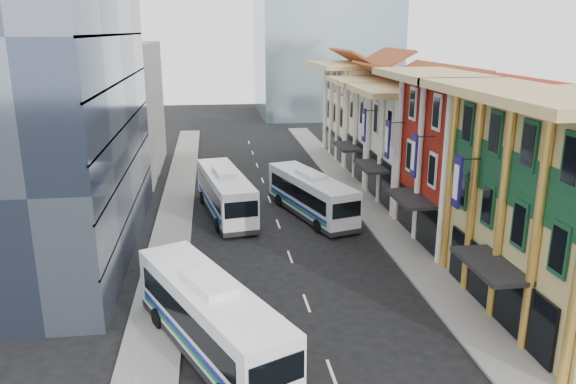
{
  "coord_description": "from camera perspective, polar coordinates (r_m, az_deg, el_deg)",
  "views": [
    {
      "loc": [
        -5.07,
        -21.14,
        15.3
      ],
      "look_at": [
        0.2,
        17.5,
        4.01
      ],
      "focal_mm": 35.0,
      "sensor_mm": 36.0,
      "label": 1
    }
  ],
  "objects": [
    {
      "name": "sidewalk_right",
      "position": [
        47.72,
        9.19,
        -2.67
      ],
      "size": [
        3.0,
        90.0,
        0.15
      ],
      "primitive_type": "cube",
      "color": "slate",
      "rests_on": "ground"
    },
    {
      "name": "sidewalk_left",
      "position": [
        45.87,
        -11.63,
        -3.58
      ],
      "size": [
        3.0,
        90.0,
        0.15
      ],
      "primitive_type": "cube",
      "color": "slate",
      "rests_on": "ground"
    },
    {
      "name": "shophouse_tan",
      "position": [
        33.67,
        27.16,
        -1.72
      ],
      "size": [
        8.0,
        14.0,
        12.0
      ],
      "primitive_type": "cube",
      "color": "tan",
      "rests_on": "ground"
    },
    {
      "name": "shophouse_red",
      "position": [
        43.65,
        18.38,
        3.01
      ],
      "size": [
        8.0,
        10.0,
        12.0
      ],
      "primitive_type": "cube",
      "color": "maroon",
      "rests_on": "ground"
    },
    {
      "name": "shophouse_cream_near",
      "position": [
        52.34,
        13.81,
        4.33
      ],
      "size": [
        8.0,
        9.0,
        10.0
      ],
      "primitive_type": "cube",
      "color": "white",
      "rests_on": "ground"
    },
    {
      "name": "shophouse_cream_mid",
      "position": [
        60.65,
        10.74,
        6.09
      ],
      "size": [
        8.0,
        9.0,
        10.0
      ],
      "primitive_type": "cube",
      "color": "white",
      "rests_on": "ground"
    },
    {
      "name": "shophouse_cream_far",
      "position": [
        70.48,
        8.09,
        8.0
      ],
      "size": [
        8.0,
        12.0,
        11.0
      ],
      "primitive_type": "cube",
      "color": "white",
      "rests_on": "ground"
    },
    {
      "name": "office_tower",
      "position": [
        41.87,
        -25.15,
        14.27
      ],
      "size": [
        12.0,
        26.0,
        30.0
      ],
      "primitive_type": "cube",
      "color": "#374158",
      "rests_on": "ground"
    },
    {
      "name": "office_block_far",
      "position": [
        64.61,
        -17.62,
        8.02
      ],
      "size": [
        10.0,
        18.0,
        14.0
      ],
      "primitive_type": "cube",
      "color": "gray",
      "rests_on": "ground"
    },
    {
      "name": "bus_left_near",
      "position": [
        28.0,
        -7.89,
        -12.38
      ],
      "size": [
        7.86,
        12.57,
        4.0
      ],
      "primitive_type": null,
      "rotation": [
        0.0,
        0.0,
        0.43
      ],
      "color": "white",
      "rests_on": "ground"
    },
    {
      "name": "bus_left_far",
      "position": [
        48.02,
        -6.38,
        -0.01
      ],
      "size": [
        4.96,
        12.9,
        4.04
      ],
      "primitive_type": null,
      "rotation": [
        0.0,
        0.0,
        0.16
      ],
      "color": "white",
      "rests_on": "ground"
    },
    {
      "name": "bus_right",
      "position": [
        47.51,
        2.34,
        -0.21
      ],
      "size": [
        6.16,
        12.34,
        3.86
      ],
      "primitive_type": null,
      "rotation": [
        0.0,
        0.0,
        0.29
      ],
      "color": "silver",
      "rests_on": "ground"
    },
    {
      "name": "sedan_left",
      "position": [
        28.46,
        -2.16,
        -14.74
      ],
      "size": [
        2.69,
        4.38,
        1.39
      ],
      "primitive_type": "imported",
      "rotation": [
        0.0,
        0.0,
        -0.27
      ],
      "color": "silver",
      "rests_on": "ground"
    }
  ]
}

